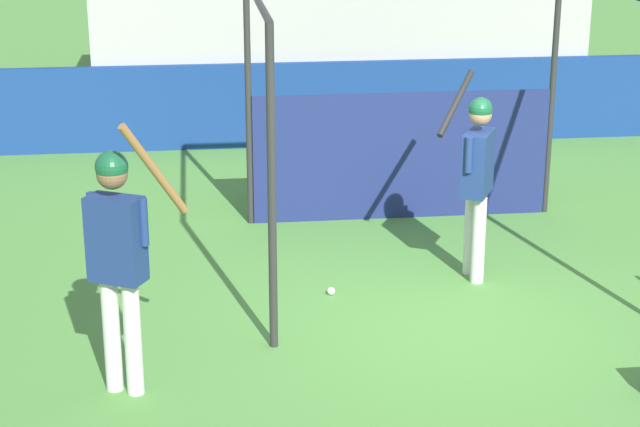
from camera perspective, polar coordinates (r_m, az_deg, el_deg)
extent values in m
plane|color=#477F38|center=(9.44, 6.97, -5.91)|extent=(60.00, 60.00, 0.00)
cube|color=navy|center=(15.21, 1.42, 5.90)|extent=(24.00, 0.12, 1.19)
cube|color=#9E9E99|center=(17.05, 0.44, 10.74)|extent=(7.05, 4.00, 3.24)
cube|color=#1E6B3D|center=(15.39, -9.10, 8.27)|extent=(0.45, 0.40, 0.10)
cube|color=#1E6B3D|center=(15.53, -9.12, 9.22)|extent=(0.45, 0.06, 0.40)
cube|color=#1E6B3D|center=(15.38, -7.03, 8.35)|extent=(0.45, 0.40, 0.10)
cube|color=#1E6B3D|center=(15.52, -7.07, 9.30)|extent=(0.45, 0.06, 0.40)
cube|color=#1E6B3D|center=(15.39, -4.97, 8.43)|extent=(0.45, 0.40, 0.10)
cube|color=#1E6B3D|center=(15.53, -5.01, 9.37)|extent=(0.45, 0.06, 0.40)
cube|color=#1E6B3D|center=(15.42, -2.90, 8.49)|extent=(0.45, 0.40, 0.10)
cube|color=#1E6B3D|center=(15.56, -2.96, 9.44)|extent=(0.45, 0.06, 0.40)
cube|color=#1E6B3D|center=(15.47, -0.85, 8.54)|extent=(0.45, 0.40, 0.10)
cube|color=#1E6B3D|center=(15.61, -0.92, 9.48)|extent=(0.45, 0.06, 0.40)
cube|color=#1E6B3D|center=(15.53, 1.19, 8.58)|extent=(0.45, 0.40, 0.10)
cube|color=#1E6B3D|center=(15.67, 1.11, 9.52)|extent=(0.45, 0.06, 0.40)
cube|color=#1E6B3D|center=(15.62, 3.22, 8.61)|extent=(0.45, 0.40, 0.10)
cube|color=#1E6B3D|center=(15.76, 3.12, 9.54)|extent=(0.45, 0.06, 0.40)
cube|color=#1E6B3D|center=(15.73, 5.21, 8.63)|extent=(0.45, 0.40, 0.10)
cube|color=#1E6B3D|center=(15.86, 5.10, 9.56)|extent=(0.45, 0.06, 0.40)
cube|color=#1E6B3D|center=(15.85, 7.18, 8.64)|extent=(0.45, 0.40, 0.10)
cube|color=#1E6B3D|center=(15.98, 7.06, 9.56)|extent=(0.45, 0.06, 0.40)
cube|color=#1E6B3D|center=(15.99, 9.11, 8.63)|extent=(0.45, 0.40, 0.10)
cube|color=#1E6B3D|center=(16.12, 8.98, 9.55)|extent=(0.45, 0.06, 0.40)
cube|color=#1E6B3D|center=(16.15, 11.01, 8.62)|extent=(0.45, 0.40, 0.10)
cube|color=#1E6B3D|center=(16.28, 10.87, 9.53)|extent=(0.45, 0.06, 0.40)
cube|color=#1E6B3D|center=(16.12, -9.09, 10.15)|extent=(0.45, 0.40, 0.10)
cube|color=#1E6B3D|center=(16.27, -9.11, 11.04)|extent=(0.45, 0.06, 0.40)
cube|color=#1E6B3D|center=(16.11, -7.10, 10.24)|extent=(0.45, 0.40, 0.10)
cube|color=#1E6B3D|center=(16.26, -7.13, 11.12)|extent=(0.45, 0.06, 0.40)
cube|color=#1E6B3D|center=(16.12, -5.12, 10.31)|extent=(0.45, 0.40, 0.10)
cube|color=#1E6B3D|center=(16.27, -5.16, 11.19)|extent=(0.45, 0.06, 0.40)
cube|color=#1E6B3D|center=(16.15, -3.13, 10.36)|extent=(0.45, 0.40, 0.10)
cube|color=#1E6B3D|center=(16.30, -3.19, 11.25)|extent=(0.45, 0.06, 0.40)
cube|color=#1E6B3D|center=(16.19, -1.16, 10.41)|extent=(0.45, 0.40, 0.10)
cube|color=#1E6B3D|center=(16.34, -1.23, 11.29)|extent=(0.45, 0.06, 0.40)
cube|color=#1E6B3D|center=(16.26, 0.80, 10.44)|extent=(0.45, 0.40, 0.10)
cube|color=#1E6B3D|center=(16.40, 0.72, 11.32)|extent=(0.45, 0.06, 0.40)
cube|color=#1E6B3D|center=(16.34, 2.75, 10.46)|extent=(0.45, 0.40, 0.10)
cube|color=#1E6B3D|center=(16.44, 4.67, 10.47)|extent=(0.45, 0.40, 0.10)
cube|color=#1E6B3D|center=(16.56, 6.57, 10.47)|extent=(0.45, 0.40, 0.10)
cube|color=#1E6B3D|center=(16.69, 8.43, 10.45)|extent=(0.45, 0.40, 0.10)
cube|color=#1E6B3D|center=(16.84, 10.27, 10.43)|extent=(0.45, 0.40, 0.10)
cylinder|color=#282828|center=(8.51, -2.59, 1.17)|extent=(0.07, 0.07, 2.69)
cylinder|color=#282828|center=(11.63, -3.83, 5.81)|extent=(0.07, 0.07, 2.69)
cylinder|color=#282828|center=(12.28, 12.26, 6.10)|extent=(0.07, 0.07, 2.69)
cube|color=navy|center=(11.97, 4.38, 3.06)|extent=(3.32, 0.03, 1.44)
cylinder|color=silver|center=(10.26, 8.45, -1.42)|extent=(0.18, 0.18, 0.85)
cylinder|color=silver|center=(10.47, 8.05, -0.99)|extent=(0.18, 0.18, 0.85)
cube|color=navy|center=(10.15, 8.43, 2.68)|extent=(0.40, 0.50, 0.60)
sphere|color=#A37556|center=(10.03, 8.55, 5.25)|extent=(0.21, 0.21, 0.21)
sphere|color=#144C2D|center=(10.02, 8.56, 5.52)|extent=(0.22, 0.22, 0.22)
cylinder|color=navy|center=(9.90, 7.94, 3.12)|extent=(0.09, 0.09, 0.33)
cylinder|color=navy|center=(10.35, 8.53, 3.75)|extent=(0.09, 0.09, 0.33)
cylinder|color=black|center=(10.34, 7.26, 5.87)|extent=(0.50, 0.62, 0.54)
sphere|color=black|center=(10.27, 9.01, 4.28)|extent=(0.08, 0.08, 0.08)
cylinder|color=silver|center=(8.25, -11.05, -6.37)|extent=(0.17, 0.17, 0.91)
cylinder|color=silver|center=(8.16, -9.95, -6.57)|extent=(0.17, 0.17, 0.91)
cube|color=navy|center=(7.92, -10.82, -1.35)|extent=(0.46, 0.38, 0.64)
sphere|color=brown|center=(7.77, -11.04, 2.09)|extent=(0.23, 0.23, 0.23)
sphere|color=#144C2D|center=(7.75, -11.06, 2.45)|extent=(0.24, 0.24, 0.24)
cylinder|color=navy|center=(8.01, -12.04, -0.11)|extent=(0.09, 0.09, 0.35)
cylinder|color=navy|center=(7.80, -9.40, -0.45)|extent=(0.09, 0.09, 0.35)
cylinder|color=brown|center=(7.57, -8.83, 2.31)|extent=(0.47, 0.39, 0.75)
sphere|color=brown|center=(7.87, -9.78, 0.15)|extent=(0.08, 0.08, 0.08)
sphere|color=white|center=(9.99, 0.60, -4.16)|extent=(0.07, 0.07, 0.07)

